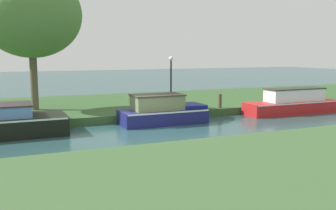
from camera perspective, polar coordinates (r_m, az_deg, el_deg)
ground_plane at (r=17.17m, az=-3.33°, el=-3.77°), size 120.00×120.00×0.00m
riverbank_far at (r=23.74m, az=-9.14°, el=-0.14°), size 72.00×10.00×0.40m
riverbank_near at (r=9.48m, az=16.17°, el=-12.49°), size 72.00×10.00×0.40m
black_barge at (r=17.25m, az=-23.69°, el=-2.43°), size 5.05×2.36×1.34m
navy_narrowboat at (r=18.63m, az=-0.85°, el=-0.98°), size 4.21×1.78×1.45m
red_cruiser at (r=22.95m, az=18.15°, el=0.29°), size 5.91×1.45×1.44m
willow_tree_left at (r=21.46m, az=-19.79°, el=12.62°), size 5.21×4.37×7.28m
lamp_post at (r=20.53m, az=0.45°, el=4.35°), size 0.24×0.24×2.86m
mooring_post_near at (r=21.37m, az=7.77°, el=0.61°), size 0.19×0.19×0.78m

